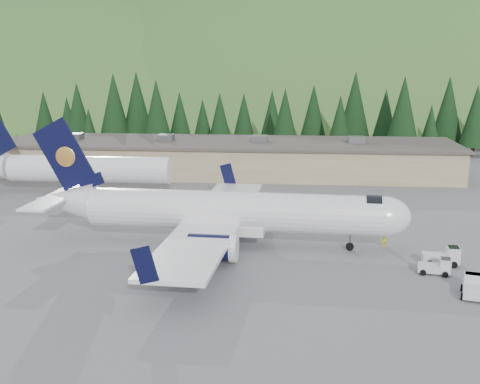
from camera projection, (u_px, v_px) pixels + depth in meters
name	position (u px, v px, depth m)	size (l,w,h in m)	color
ground	(234.00, 245.00, 58.47)	(600.00, 600.00, 0.00)	slate
airliner	(223.00, 212.00, 57.93)	(36.88, 34.58, 12.25)	white
second_airliner	(69.00, 168.00, 81.50)	(27.50, 11.00, 10.05)	white
baggage_tug_a	(437.00, 267.00, 50.47)	(2.85, 1.99, 1.41)	silver
baggage_tug_b	(444.00, 256.00, 52.77)	(3.21, 2.06, 1.66)	silver
baggage_tug_c	(473.00, 287.00, 45.85)	(2.28, 3.12, 1.52)	silver
terminal_building	(228.00, 157.00, 95.33)	(71.00, 17.00, 6.10)	gray
ramp_worker	(384.00, 238.00, 57.69)	(0.66, 0.44, 1.82)	yellow
tree_line	(261.00, 113.00, 116.21)	(112.63, 19.73, 14.39)	black
hills	(399.00, 287.00, 272.81)	(614.00, 330.00, 300.00)	#2A6328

